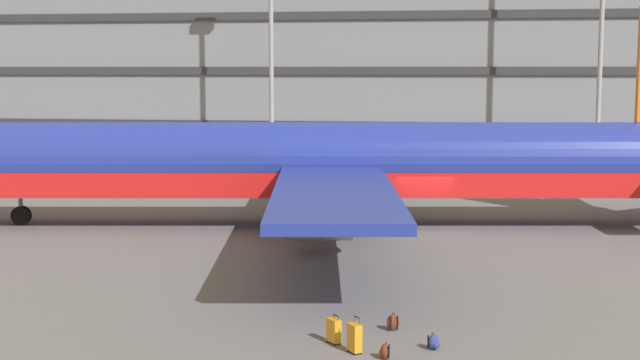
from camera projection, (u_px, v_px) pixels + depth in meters
name	position (u px, v px, depth m)	size (l,w,h in m)	color
ground_plane	(425.00, 231.00, 40.34)	(600.00, 600.00, 0.00)	#5B5B60
terminal_structure	(441.00, 46.00, 85.15)	(155.97, 18.31, 19.09)	slate
airliner	(319.00, 164.00, 41.56)	(41.55, 33.89, 10.17)	navy
light_mast_left	(271.00, 14.00, 70.47)	(1.80, 0.50, 19.91)	gray
suitcase_purple	(355.00, 338.00, 22.95)	(0.43, 0.48, 0.95)	orange
suitcase_laid_flat	(334.00, 330.00, 23.76)	(0.45, 0.48, 0.77)	orange
backpack_scuffed	(434.00, 342.00, 23.24)	(0.39, 0.40, 0.46)	navy
backpack_upright	(393.00, 322.00, 24.96)	(0.41, 0.35, 0.53)	#592619
backpack_large	(384.00, 352.00, 22.50)	(0.28, 0.32, 0.45)	#592619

